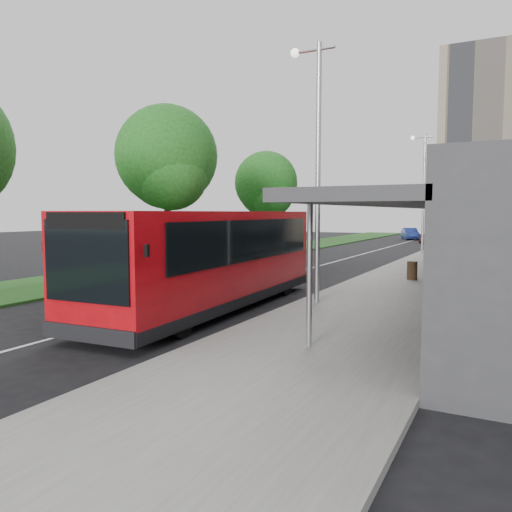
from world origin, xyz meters
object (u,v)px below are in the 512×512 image
(lamp_post_near, at_px, (316,157))
(bus_main, at_px, (211,259))
(tree_mid, at_px, (167,163))
(car_far, at_px, (410,234))
(litter_bin, at_px, (412,270))
(lamp_post_far, at_px, (422,187))
(bus_second, at_px, (196,250))
(car_near, at_px, (426,238))
(bollard, at_px, (432,250))
(tree_far, at_px, (266,187))

(lamp_post_near, distance_m, bus_main, 4.53)
(tree_mid, relative_size, car_far, 2.23)
(tree_mid, relative_size, litter_bin, 11.21)
(lamp_post_far, relative_size, bus_main, 0.74)
(bus_main, height_order, car_far, bus_main)
(lamp_post_near, xyz_separation_m, car_far, (-4.75, 42.19, -4.07))
(tree_mid, height_order, bus_second, tree_mid)
(bus_second, xyz_separation_m, car_near, (3.81, 33.83, -0.95))
(car_near, bearing_deg, lamp_post_near, -99.36)
(bus_main, xyz_separation_m, bollard, (3.81, 19.04, -0.86))
(bus_second, xyz_separation_m, car_far, (1.17, 40.14, -0.81))
(lamp_post_far, relative_size, car_far, 2.04)
(tree_far, distance_m, lamp_post_near, 22.06)
(tree_mid, distance_m, car_near, 30.64)
(bollard, xyz_separation_m, car_far, (-5.87, 24.96, -0.05))
(tree_far, bearing_deg, tree_mid, -90.00)
(bus_main, height_order, car_near, bus_main)
(bollard, bearing_deg, bus_second, -114.86)
(tree_far, bearing_deg, car_near, 61.81)
(bus_second, height_order, car_near, bus_second)
(lamp_post_far, bearing_deg, tree_mid, -130.68)
(litter_bin, bearing_deg, bus_main, -116.88)
(bus_main, relative_size, car_near, 3.62)
(lamp_post_far, height_order, bus_main, lamp_post_far)
(bus_main, bearing_deg, tree_far, 109.14)
(bus_main, bearing_deg, lamp_post_far, 80.09)
(lamp_post_near, bearing_deg, tree_mid, 147.64)
(tree_mid, relative_size, bus_main, 0.81)
(tree_far, relative_size, lamp_post_near, 0.95)
(lamp_post_near, bearing_deg, litter_bin, 75.83)
(lamp_post_far, height_order, car_far, lamp_post_far)
(lamp_post_far, height_order, bollard, lamp_post_far)
(lamp_post_far, distance_m, car_far, 23.05)
(litter_bin, height_order, car_near, car_near)
(tree_mid, height_order, car_near, tree_mid)
(tree_far, bearing_deg, litter_bin, -43.09)
(tree_far, relative_size, car_near, 2.53)
(lamp_post_near, xyz_separation_m, bus_main, (-2.70, -1.81, -3.16))
(tree_mid, bearing_deg, litter_bin, -0.28)
(lamp_post_far, xyz_separation_m, bus_second, (-5.92, -17.95, -3.26))
(bus_main, distance_m, litter_bin, 9.92)
(lamp_post_near, height_order, bollard, lamp_post_near)
(bus_second, bearing_deg, car_far, 85.31)
(tree_mid, height_order, lamp_post_near, tree_mid)
(tree_far, distance_m, lamp_post_far, 11.17)
(lamp_post_far, bearing_deg, bus_second, -108.25)
(tree_far, relative_size, bollard, 6.96)
(tree_mid, distance_m, tree_far, 12.02)
(lamp_post_near, bearing_deg, lamp_post_far, 90.00)
(car_near, bearing_deg, bollard, -92.93)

